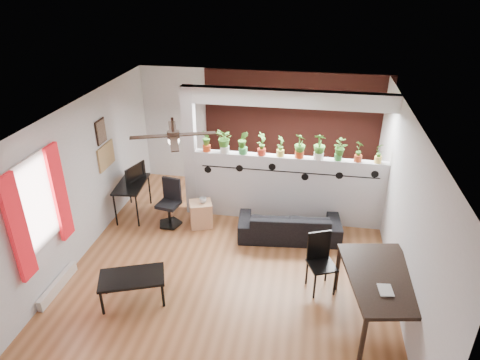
# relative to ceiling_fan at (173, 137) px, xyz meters

# --- Properties ---
(room_shell) EXTENTS (6.30, 7.10, 2.90)m
(room_shell) POSITION_rel_ceiling_fan_xyz_m (0.80, 0.30, -1.01)
(room_shell) COLOR brown
(room_shell) RESTS_ON ground
(partition_wall) EXTENTS (3.60, 0.18, 1.35)m
(partition_wall) POSITION_rel_ceiling_fan_xyz_m (1.60, 1.80, -1.64)
(partition_wall) COLOR #BCBCC1
(partition_wall) RESTS_ON ground
(ceiling_header) EXTENTS (3.60, 0.18, 0.30)m
(ceiling_header) POSITION_rel_ceiling_fan_xyz_m (1.60, 1.80, 0.14)
(ceiling_header) COLOR silver
(ceiling_header) RESTS_ON room_shell
(pier_column) EXTENTS (0.22, 0.20, 2.60)m
(pier_column) POSITION_rel_ceiling_fan_xyz_m (-0.31, 1.80, -1.01)
(pier_column) COLOR #BCBCC1
(pier_column) RESTS_ON ground
(brick_panel) EXTENTS (3.90, 0.05, 2.60)m
(brick_panel) POSITION_rel_ceiling_fan_xyz_m (1.60, 3.27, -1.01)
(brick_panel) COLOR #A23D2F
(brick_panel) RESTS_ON ground
(vine_decal) EXTENTS (3.31, 0.01, 0.30)m
(vine_decal) POSITION_rel_ceiling_fan_xyz_m (1.60, 1.70, -1.23)
(vine_decal) COLOR black
(vine_decal) RESTS_ON partition_wall
(window_assembly) EXTENTS (0.09, 1.30, 1.55)m
(window_assembly) POSITION_rel_ceiling_fan_xyz_m (-1.76, -0.90, -0.81)
(window_assembly) COLOR white
(window_assembly) RESTS_ON room_shell
(baseboard_heater) EXTENTS (0.08, 1.00, 0.18)m
(baseboard_heater) POSITION_rel_ceiling_fan_xyz_m (-1.74, -0.90, -2.22)
(baseboard_heater) COLOR silver
(baseboard_heater) RESTS_ON ground
(corkboard) EXTENTS (0.03, 0.60, 0.45)m
(corkboard) POSITION_rel_ceiling_fan_xyz_m (-1.78, 1.25, -0.96)
(corkboard) COLOR #9D7B4C
(corkboard) RESTS_ON room_shell
(framed_art) EXTENTS (0.03, 0.34, 0.44)m
(framed_art) POSITION_rel_ceiling_fan_xyz_m (-1.78, 1.20, -0.46)
(framed_art) COLOR #8C7259
(framed_art) RESTS_ON room_shell
(ceiling_fan) EXTENTS (1.19, 1.19, 0.43)m
(ceiling_fan) POSITION_rel_ceiling_fan_xyz_m (0.00, 0.00, 0.00)
(ceiling_fan) COLOR black
(ceiling_fan) RESTS_ON room_shell
(potted_plant_0) EXTENTS (0.26, 0.27, 0.43)m
(potted_plant_0) POSITION_rel_ceiling_fan_xyz_m (0.02, 1.80, -0.74)
(potted_plant_0) COLOR #D94219
(potted_plant_0) RESTS_ON partition_wall
(potted_plant_1) EXTENTS (0.31, 0.32, 0.47)m
(potted_plant_1) POSITION_rel_ceiling_fan_xyz_m (0.37, 1.80, -0.72)
(potted_plant_1) COLOR silver
(potted_plant_1) RESTS_ON partition_wall
(potted_plant_2) EXTENTS (0.26, 0.22, 0.45)m
(potted_plant_2) POSITION_rel_ceiling_fan_xyz_m (0.72, 1.80, -0.73)
(potted_plant_2) COLOR green
(potted_plant_2) RESTS_ON partition_wall
(potted_plant_3) EXTENTS (0.27, 0.29, 0.44)m
(potted_plant_3) POSITION_rel_ceiling_fan_xyz_m (1.07, 1.80, -0.73)
(potted_plant_3) COLOR red
(potted_plant_3) RESTS_ON partition_wall
(potted_plant_4) EXTENTS (0.21, 0.24, 0.40)m
(potted_plant_4) POSITION_rel_ceiling_fan_xyz_m (1.42, 1.80, -0.75)
(potted_plant_4) COLOR #E8D251
(potted_plant_4) RESTS_ON partition_wall
(potted_plant_5) EXTENTS (0.30, 0.30, 0.45)m
(potted_plant_5) POSITION_rel_ceiling_fan_xyz_m (1.78, 1.80, -0.72)
(potted_plant_5) COLOR #C73F17
(potted_plant_5) RESTS_ON partition_wall
(potted_plant_6) EXTENTS (0.28, 0.23, 0.48)m
(potted_plant_6) POSITION_rel_ceiling_fan_xyz_m (2.13, 1.80, -0.71)
(potted_plant_6) COLOR white
(potted_plant_6) RESTS_ON partition_wall
(potted_plant_7) EXTENTS (0.24, 0.25, 0.39)m
(potted_plant_7) POSITION_rel_ceiling_fan_xyz_m (2.48, 1.80, -0.76)
(potted_plant_7) COLOR #338E39
(potted_plant_7) RESTS_ON partition_wall
(potted_plant_8) EXTENTS (0.25, 0.25, 0.40)m
(potted_plant_8) POSITION_rel_ceiling_fan_xyz_m (2.83, 1.80, -0.75)
(potted_plant_8) COLOR #BE411E
(potted_plant_8) RESTS_ON partition_wall
(potted_plant_9) EXTENTS (0.23, 0.22, 0.37)m
(potted_plant_9) POSITION_rel_ceiling_fan_xyz_m (3.18, 1.80, -0.77)
(potted_plant_9) COLOR #ECC653
(potted_plant_9) RESTS_ON partition_wall
(sofa) EXTENTS (1.83, 0.87, 0.52)m
(sofa) POSITION_rel_ceiling_fan_xyz_m (1.69, 1.17, -2.06)
(sofa) COLOR black
(sofa) RESTS_ON ground
(cube_shelf) EXTENTS (0.51, 0.49, 0.50)m
(cube_shelf) POSITION_rel_ceiling_fan_xyz_m (-0.01, 1.28, -2.06)
(cube_shelf) COLOR tan
(cube_shelf) RESTS_ON ground
(cup) EXTENTS (0.13, 0.13, 0.10)m
(cup) POSITION_rel_ceiling_fan_xyz_m (0.04, 1.28, -1.76)
(cup) COLOR gray
(cup) RESTS_ON cube_shelf
(computer_desk) EXTENTS (0.60, 1.02, 0.70)m
(computer_desk) POSITION_rel_ceiling_fan_xyz_m (-1.45, 1.46, -1.68)
(computer_desk) COLOR black
(computer_desk) RESTS_ON ground
(monitor) EXTENTS (0.32, 0.14, 0.18)m
(monitor) POSITION_rel_ceiling_fan_xyz_m (-1.45, 1.61, -1.52)
(monitor) COLOR black
(monitor) RESTS_ON computer_desk
(office_chair) EXTENTS (0.48, 0.48, 0.93)m
(office_chair) POSITION_rel_ceiling_fan_xyz_m (-0.60, 1.23, -1.91)
(office_chair) COLOR black
(office_chair) RESTS_ON ground
(dining_table) EXTENTS (1.17, 1.65, 0.82)m
(dining_table) POSITION_rel_ceiling_fan_xyz_m (3.05, -0.77, -1.58)
(dining_table) COLOR black
(dining_table) RESTS_ON ground
(book) EXTENTS (0.20, 0.25, 0.02)m
(book) POSITION_rel_ceiling_fan_xyz_m (2.95, -1.07, -1.48)
(book) COLOR gray
(book) RESTS_ON dining_table
(folding_chair) EXTENTS (0.51, 0.51, 0.96)m
(folding_chair) POSITION_rel_ceiling_fan_xyz_m (2.24, -0.12, -1.75)
(folding_chair) COLOR black
(folding_chair) RESTS_ON ground
(coffee_table) EXTENTS (1.07, 0.82, 0.44)m
(coffee_table) POSITION_rel_ceiling_fan_xyz_m (-0.49, -0.91, -1.92)
(coffee_table) COLOR black
(coffee_table) RESTS_ON ground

